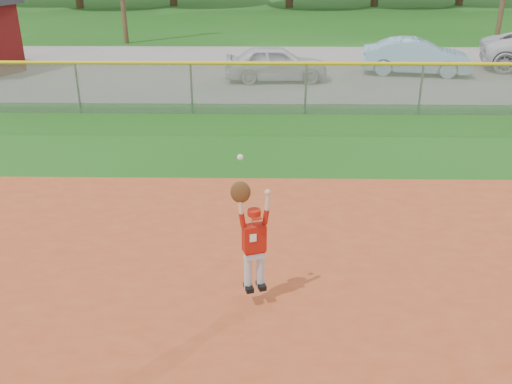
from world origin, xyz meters
TOP-DOWN VIEW (x-y plane):
  - ground at (0.00, 0.00)m, footprint 120.00×120.00m
  - parking_strip at (0.00, 16.00)m, footprint 44.00×10.00m
  - car_white_a at (-0.80, 14.17)m, footprint 3.74×1.67m
  - car_blue at (4.47, 15.30)m, footprint 4.12×1.97m
  - outfield_fence at (0.00, 10.00)m, footprint 40.06×0.10m
  - ballplayer at (-1.34, 0.42)m, footprint 0.55×0.30m

SIDE VIEW (x-z plane):
  - ground at x=0.00m, z-range 0.00..0.00m
  - parking_strip at x=0.00m, z-range 0.00..0.03m
  - car_white_a at x=-0.80m, z-range 0.03..1.28m
  - car_blue at x=4.47m, z-range 0.03..1.33m
  - outfield_fence at x=0.00m, z-range 0.11..1.66m
  - ballplayer at x=-1.34m, z-range 0.10..2.13m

